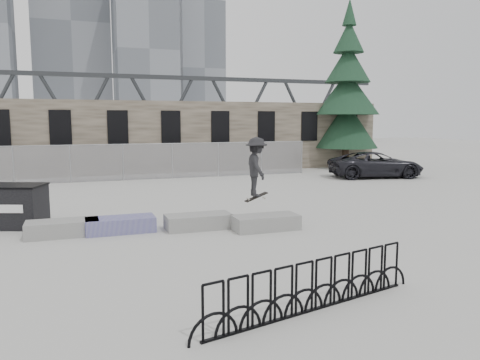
# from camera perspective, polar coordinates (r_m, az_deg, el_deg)

# --- Properties ---
(ground) EXTENTS (120.00, 120.00, 0.00)m
(ground) POSITION_cam_1_polar(r_m,az_deg,el_deg) (14.50, -9.10, -6.00)
(ground) COLOR #A4A49F
(ground) RESTS_ON ground
(stone_wall) EXTENTS (36.00, 2.58, 4.50)m
(stone_wall) POSITION_cam_1_polar(r_m,az_deg,el_deg) (30.25, -14.84, 5.06)
(stone_wall) COLOR brown
(stone_wall) RESTS_ON ground
(chainlink_fence) EXTENTS (22.06, 0.06, 2.02)m
(chainlink_fence) POSITION_cam_1_polar(r_m,az_deg,el_deg) (26.60, -14.08, 2.17)
(chainlink_fence) COLOR gray
(chainlink_fence) RESTS_ON ground
(planter_far_left) EXTENTS (2.00, 0.90, 0.45)m
(planter_far_left) POSITION_cam_1_polar(r_m,az_deg,el_deg) (14.46, -20.83, -5.43)
(planter_far_left) COLOR gray
(planter_far_left) RESTS_ON ground
(planter_center_left) EXTENTS (2.00, 0.90, 0.45)m
(planter_center_left) POSITION_cam_1_polar(r_m,az_deg,el_deg) (14.41, -14.36, -5.22)
(planter_center_left) COLOR #332F8F
(planter_center_left) RESTS_ON ground
(planter_center_right) EXTENTS (2.00, 0.90, 0.45)m
(planter_center_right) POSITION_cam_1_polar(r_m,az_deg,el_deg) (14.45, -5.10, -4.98)
(planter_center_right) COLOR gray
(planter_center_right) RESTS_ON ground
(planter_offset) EXTENTS (2.00, 0.90, 0.45)m
(planter_offset) POSITION_cam_1_polar(r_m,az_deg,el_deg) (14.29, 3.15, -5.10)
(planter_offset) COLOR gray
(planter_offset) RESTS_ON ground
(dumpster) EXTENTS (2.33, 1.86, 1.34)m
(dumpster) POSITION_cam_1_polar(r_m,az_deg,el_deg) (16.19, -26.22, -2.83)
(dumpster) COLOR black
(dumpster) RESTS_ON ground
(bike_rack) EXTENTS (4.81, 1.22, 0.90)m
(bike_rack) POSITION_cam_1_polar(r_m,az_deg,el_deg) (8.44, 9.01, -12.69)
(bike_rack) COLOR black
(bike_rack) RESTS_ON ground
(spruce_tree) EXTENTS (4.41, 4.41, 11.50)m
(spruce_tree) POSITION_cam_1_polar(r_m,az_deg,el_deg) (33.68, 12.94, 9.90)
(spruce_tree) COLOR #38281E
(spruce_tree) RESTS_ON ground
(skyline_towers) EXTENTS (58.00, 28.00, 48.00)m
(skyline_towers) POSITION_cam_1_polar(r_m,az_deg,el_deg) (109.12, -19.30, 16.12)
(skyline_towers) COLOR slate
(skyline_towers) RESTS_ON ground
(truss_bridge) EXTENTS (70.00, 3.00, 9.80)m
(truss_bridge) POSITION_cam_1_polar(r_m,az_deg,el_deg) (70.02, -9.36, 7.88)
(truss_bridge) COLOR #2D3033
(truss_bridge) RESTS_ON ground
(suv) EXTENTS (5.76, 3.51, 1.49)m
(suv) POSITION_cam_1_polar(r_m,az_deg,el_deg) (28.36, 16.24, 1.82)
(suv) COLOR black
(suv) RESTS_ON ground
(skateboarder) EXTENTS (0.82, 1.29, 2.06)m
(skateboarder) POSITION_cam_1_polar(r_m,az_deg,el_deg) (14.91, 2.01, 1.60)
(skateboarder) COLOR black
(skateboarder) RESTS_ON ground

